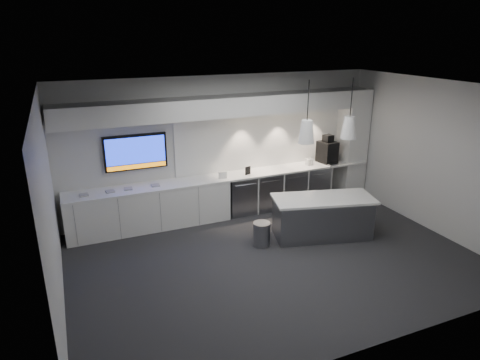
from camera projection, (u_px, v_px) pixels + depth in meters
name	position (u px, v px, depth m)	size (l,w,h in m)	color
floor	(275.00, 259.00, 7.63)	(7.00, 7.00, 0.00)	#28282A
ceiling	(280.00, 88.00, 6.65)	(7.00, 7.00, 0.00)	black
wall_back	(223.00, 145.00, 9.31)	(7.00, 7.00, 0.00)	silver
wall_front	(377.00, 244.00, 4.96)	(7.00, 7.00, 0.00)	silver
wall_left	(50.00, 212.00, 5.84)	(7.00, 7.00, 0.00)	silver
wall_right	(434.00, 157.00, 8.43)	(7.00, 7.00, 0.00)	silver
back_counter	(229.00, 176.00, 9.23)	(6.80, 0.65, 0.04)	white
left_base_cabinets	(150.00, 208.00, 8.73)	(3.30, 0.63, 0.86)	white
fridge_unit_a	(240.00, 194.00, 9.47)	(0.60, 0.61, 0.85)	gray
fridge_unit_b	(265.00, 191.00, 9.71)	(0.60, 0.61, 0.85)	gray
fridge_unit_c	(290.00, 187.00, 9.94)	(0.60, 0.61, 0.85)	gray
fridge_unit_d	(313.00, 183.00, 10.17)	(0.60, 0.61, 0.85)	gray
backsplash	(273.00, 138.00, 9.72)	(4.60, 0.03, 1.30)	white
soffit	(228.00, 106.00, 8.76)	(6.90, 0.60, 0.40)	white
column	(352.00, 143.00, 10.30)	(0.55, 0.55, 2.60)	white
wall_tv	(136.00, 152.00, 8.54)	(1.25, 0.07, 0.72)	black
island	(322.00, 217.00, 8.35)	(2.08, 1.28, 0.82)	gray
bin	(262.00, 234.00, 8.05)	(0.33, 0.33, 0.46)	gray
coffee_machine	(327.00, 151.00, 10.09)	(0.42, 0.57, 0.66)	black
sign_black	(248.00, 171.00, 9.26)	(0.14, 0.02, 0.18)	black
sign_white	(223.00, 175.00, 9.02)	(0.18, 0.02, 0.14)	white
cup_cluster	(309.00, 162.00, 9.96)	(0.17, 0.17, 0.14)	white
tray_a	(84.00, 195.00, 8.09)	(0.16, 0.16, 0.03)	#9F9F9F
tray_b	(110.00, 191.00, 8.27)	(0.16, 0.16, 0.03)	#9F9F9F
tray_c	(128.00, 189.00, 8.41)	(0.16, 0.16, 0.03)	#9F9F9F
tray_d	(155.00, 185.00, 8.61)	(0.16, 0.16, 0.03)	#9F9F9F
pendant_left	(307.00, 132.00, 7.61)	(0.29, 0.29, 1.12)	white
pendant_right	(349.00, 127.00, 7.95)	(0.29, 0.29, 1.12)	white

